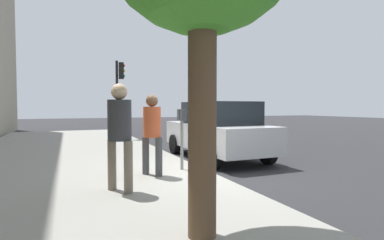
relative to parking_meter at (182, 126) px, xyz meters
The scene contains 7 objects.
ground_plane 1.33m from the parking_meter, 126.67° to the right, with size 80.00×80.00×0.00m, color #2B2B2D.
sidewalk_slab 2.74m from the parking_meter, 98.70° to the left, with size 28.00×6.00×0.15m, color gray.
parking_meter is the anchor object (origin of this frame).
pedestrian_at_meter 0.86m from the parking_meter, 111.38° to the left, with size 0.47×0.38×1.72m.
pedestrian_bystander 2.10m from the parking_meter, 128.77° to the left, with size 0.49×0.41×1.86m.
parked_sedan_near 2.61m from the parking_meter, 45.90° to the right, with size 4.42×2.01×1.77m.
traffic_signal 7.87m from the parking_meter, ahead, with size 0.24×0.44×3.60m.
Camera 1 is at (-6.20, 2.98, 1.61)m, focal length 28.31 mm.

